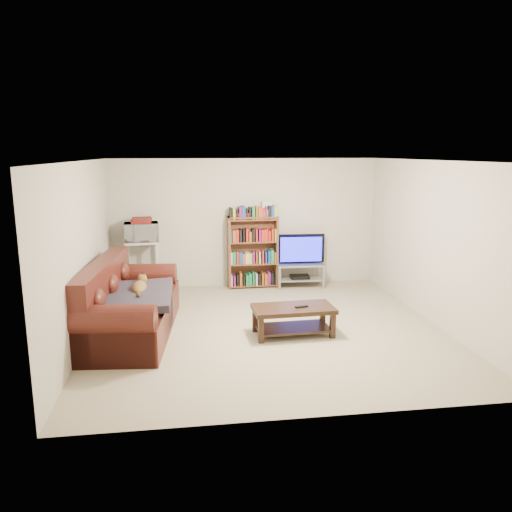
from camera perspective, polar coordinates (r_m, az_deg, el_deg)
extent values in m
plane|color=#BCAF8B|center=(7.32, 1.23, -8.30)|extent=(5.00, 5.00, 0.00)
plane|color=white|center=(6.87, 1.32, 10.83)|extent=(5.00, 5.00, 0.00)
plane|color=silver|center=(9.44, -1.21, 3.80)|extent=(5.00, 0.00, 5.00)
plane|color=silver|center=(4.62, 6.36, -4.86)|extent=(5.00, 0.00, 5.00)
plane|color=silver|center=(7.04, -19.23, 0.36)|extent=(0.00, 5.00, 5.00)
plane|color=silver|center=(7.80, 19.71, 1.40)|extent=(0.00, 5.00, 5.00)
cube|color=#461812|center=(7.28, -13.91, -6.85)|extent=(1.27, 2.51, 0.46)
cube|color=#461812|center=(7.28, -17.07, -4.59)|extent=(0.49, 2.44, 1.01)
cube|color=#461812|center=(6.26, -15.84, -9.50)|extent=(1.01, 0.33, 0.58)
cube|color=#461812|center=(8.29, -12.51, -4.05)|extent=(1.01, 0.33, 0.58)
cube|color=#312C37|center=(7.00, -13.50, -4.48)|extent=(0.95, 1.23, 0.20)
cube|color=black|center=(6.99, 4.29, -6.04)|extent=(1.15, 0.61, 0.06)
cube|color=black|center=(7.08, 4.25, -8.18)|extent=(1.03, 0.55, 0.03)
cube|color=black|center=(6.75, 0.57, -8.51)|extent=(0.07, 0.07, 0.35)
cube|color=black|center=(7.00, 8.75, -7.89)|extent=(0.07, 0.07, 0.35)
cube|color=black|center=(7.15, -0.12, -7.30)|extent=(0.07, 0.07, 0.35)
cube|color=black|center=(7.39, 7.62, -6.77)|extent=(0.07, 0.07, 0.35)
cube|color=black|center=(6.96, 5.22, -5.79)|extent=(0.19, 0.09, 0.02)
cube|color=#999EA3|center=(9.45, 5.05, -0.97)|extent=(0.90, 0.43, 0.03)
cube|color=#999EA3|center=(9.52, 5.02, -2.62)|extent=(0.86, 0.41, 0.02)
cube|color=gray|center=(9.27, 2.70, -2.52)|extent=(0.05, 0.05, 0.45)
cube|color=gray|center=(9.43, 7.70, -2.37)|extent=(0.05, 0.05, 0.45)
cube|color=gray|center=(9.60, 2.40, -2.02)|extent=(0.05, 0.05, 0.45)
cube|color=gray|center=(9.75, 7.23, -1.88)|extent=(0.05, 0.05, 0.45)
imported|color=black|center=(9.39, 5.08, 0.76)|extent=(0.96, 0.16, 0.55)
cube|color=black|center=(9.51, 5.02, -2.39)|extent=(0.37, 0.26, 0.06)
cube|color=brown|center=(9.29, -3.10, 0.37)|extent=(0.04, 0.29, 1.35)
cube|color=brown|center=(9.42, 2.31, 0.54)|extent=(0.04, 0.29, 1.35)
cube|color=brown|center=(9.24, -0.38, 4.47)|extent=(0.94, 0.30, 0.03)
cube|color=maroon|center=(9.20, -1.66, 4.75)|extent=(0.27, 0.21, 0.07)
cube|color=silver|center=(9.13, -12.90, 1.57)|extent=(0.64, 0.49, 0.04)
cube|color=silver|center=(9.26, -12.72, -2.32)|extent=(0.57, 0.44, 0.03)
cube|color=silver|center=(9.05, -14.39, -1.69)|extent=(0.05, 0.05, 0.92)
cube|color=silver|center=(9.06, -11.10, -1.53)|extent=(0.05, 0.05, 0.92)
cube|color=silver|center=(9.40, -14.37, -1.20)|extent=(0.05, 0.05, 0.92)
cube|color=silver|center=(9.41, -11.20, -1.04)|extent=(0.05, 0.05, 0.92)
imported|color=silver|center=(9.10, -12.95, 2.71)|extent=(0.63, 0.46, 0.33)
cube|color=maroon|center=(9.07, -13.01, 3.88)|extent=(0.38, 0.34, 0.05)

